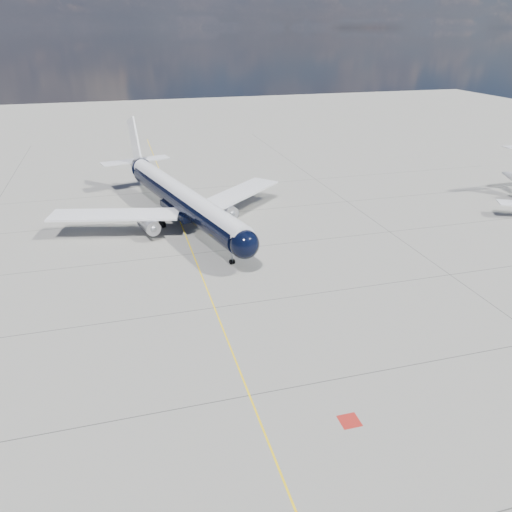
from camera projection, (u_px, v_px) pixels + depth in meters
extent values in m
plane|color=gray|center=(187.00, 240.00, 72.51)|extent=(320.00, 320.00, 0.00)
cube|color=yellow|center=(193.00, 254.00, 68.14)|extent=(0.16, 160.00, 0.01)
cube|color=maroon|center=(349.00, 421.00, 39.16)|extent=(1.60, 1.60, 0.01)
cylinder|color=black|center=(183.00, 201.00, 76.12)|extent=(12.81, 36.70, 3.70)
sphere|color=black|center=(245.00, 244.00, 60.83)|extent=(4.50, 4.50, 3.70)
cone|color=black|center=(136.00, 165.00, 93.85)|extent=(5.28, 7.51, 3.70)
cylinder|color=silver|center=(183.00, 195.00, 75.73)|extent=(12.51, 38.38, 2.88)
cube|color=black|center=(245.00, 241.00, 60.45)|extent=(2.55, 1.71, 0.53)
cube|color=silver|center=(115.00, 215.00, 72.97)|extent=(19.29, 9.10, 0.31)
cube|color=silver|center=(238.00, 194.00, 82.29)|extent=(17.06, 16.19, 0.31)
cube|color=black|center=(184.00, 209.00, 76.69)|extent=(6.38, 10.44, 0.97)
cylinder|color=#B8B8C0|center=(149.00, 224.00, 72.54)|extent=(3.23, 4.88, 2.18)
cylinder|color=#B8B8C0|center=(226.00, 210.00, 78.30)|extent=(3.23, 4.88, 2.18)
sphere|color=gray|center=(153.00, 229.00, 70.93)|extent=(1.30, 1.30, 1.07)
sphere|color=gray|center=(232.00, 214.00, 76.70)|extent=(1.30, 1.30, 1.07)
cube|color=silver|center=(148.00, 219.00, 72.39)|extent=(0.98, 3.07, 1.07)
cube|color=silver|center=(225.00, 205.00, 78.15)|extent=(0.98, 3.07, 1.07)
cube|color=silver|center=(134.00, 139.00, 91.40)|extent=(1.84, 6.05, 8.29)
cube|color=silver|center=(136.00, 161.00, 93.52)|extent=(13.02, 6.17, 0.21)
cylinder|color=gray|center=(232.00, 256.00, 64.70)|extent=(0.21, 0.21, 2.04)
cylinder|color=black|center=(231.00, 262.00, 64.97)|extent=(0.34, 0.70, 0.68)
cylinder|color=black|center=(234.00, 261.00, 65.15)|extent=(0.34, 0.70, 0.68)
cylinder|color=gray|center=(162.00, 218.00, 77.00)|extent=(0.31, 0.31, 1.85)
cylinder|color=gray|center=(199.00, 212.00, 79.84)|extent=(0.31, 0.31, 1.85)
cylinder|color=black|center=(163.00, 224.00, 76.91)|extent=(0.69, 1.15, 1.07)
cylinder|color=black|center=(161.00, 222.00, 77.75)|extent=(0.69, 1.15, 1.07)
cylinder|color=black|center=(200.00, 217.00, 79.74)|extent=(0.69, 1.15, 1.07)
cylinder|color=black|center=(198.00, 215.00, 80.59)|extent=(0.69, 1.15, 1.07)
cone|color=silver|center=(512.00, 176.00, 92.24)|extent=(2.67, 4.70, 2.48)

